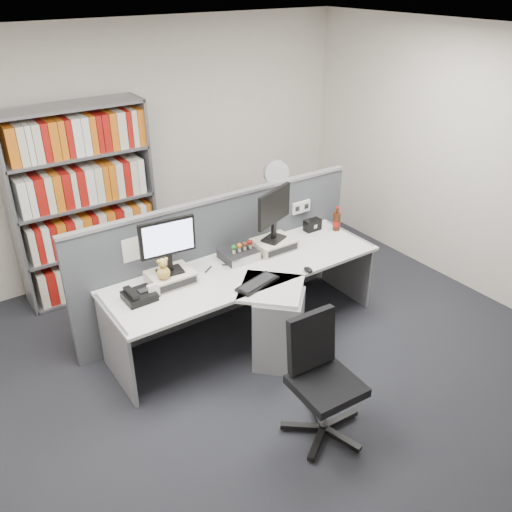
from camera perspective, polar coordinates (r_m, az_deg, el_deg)
ground at (r=4.76m, az=4.55°, el=-12.93°), size 5.50×5.50×0.00m
room_shell at (r=3.82m, az=5.58°, el=7.68°), size 5.04×5.54×2.72m
partition at (r=5.23m, az=-3.68°, el=-0.02°), size 3.00×0.08×1.27m
desk at (r=4.85m, az=0.37°, el=-5.08°), size 2.60×1.20×0.72m
monitor_riser_left at (r=4.69m, az=-9.03°, el=-2.24°), size 0.38×0.31×0.10m
monitor_riser_right at (r=5.18m, az=1.90°, el=1.25°), size 0.38×0.31×0.10m
monitor_left at (r=4.53m, az=-9.36°, el=1.52°), size 0.48×0.17×0.49m
monitor_right at (r=5.03m, az=1.94°, el=4.85°), size 0.48×0.23×0.51m
desktop_pc at (r=5.01m, az=-1.86°, el=0.15°), size 0.31×0.28×0.08m
figurines at (r=4.97m, az=-1.48°, el=1.11°), size 0.23×0.05×0.09m
keyboard at (r=4.62m, az=0.15°, el=-2.93°), size 0.44×0.25×0.03m
mouse at (r=4.83m, az=5.57°, el=-1.46°), size 0.06×0.10×0.04m
desk_phone at (r=4.51m, az=-12.36°, el=-4.13°), size 0.25×0.23×0.11m
desk_calendar at (r=4.51m, az=-10.89°, el=-3.75°), size 0.10×0.07×0.12m
plush_toy at (r=4.54m, az=-9.82°, el=-1.50°), size 0.11×0.11×0.19m
speaker at (r=5.58m, az=6.01°, el=3.30°), size 0.18×0.10×0.12m
cola_bottle at (r=5.60m, az=8.56°, el=3.66°), size 0.08×0.08×0.26m
shelving_unit at (r=5.78m, az=-17.78°, el=5.08°), size 1.41×0.40×2.00m
filing_cabinet at (r=6.51m, az=2.01°, el=3.09°), size 0.45×0.61×0.70m
desk_fan at (r=6.26m, az=2.11°, el=8.52°), size 0.29×0.17×0.49m
office_chair at (r=4.04m, az=6.86°, el=-12.42°), size 0.61×0.63×0.95m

